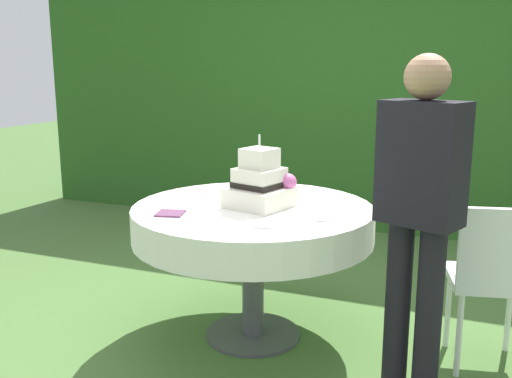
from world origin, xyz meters
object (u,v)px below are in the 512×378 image
(serving_plate_near, at_px, (215,192))
(standing_person, at_px, (419,207))
(serving_plate_far, at_px, (320,217))
(serving_plate_right, at_px, (264,225))
(wedding_cake, at_px, (260,185))
(napkin_stack, at_px, (170,213))
(cake_table, at_px, (253,224))
(serving_plate_left, at_px, (326,196))
(garden_chair, at_px, (494,272))

(serving_plate_near, height_order, standing_person, standing_person)
(serving_plate_near, relative_size, serving_plate_far, 1.03)
(serving_plate_right, height_order, standing_person, standing_person)
(wedding_cake, relative_size, napkin_stack, 2.88)
(serving_plate_far, bearing_deg, cake_table, 164.71)
(cake_table, xyz_separation_m, serving_plate_near, (-0.34, 0.22, 0.11))
(serving_plate_near, bearing_deg, serving_plate_left, 13.59)
(serving_plate_right, relative_size, standing_person, 0.07)
(serving_plate_near, xyz_separation_m, napkin_stack, (0.00, -0.55, -0.00))
(cake_table, relative_size, serving_plate_left, 12.25)
(cake_table, height_order, serving_plate_right, serving_plate_right)
(serving_plate_near, height_order, serving_plate_right, same)
(wedding_cake, bearing_deg, serving_plate_far, -17.03)
(serving_plate_left, bearing_deg, wedding_cake, -125.53)
(serving_plate_far, relative_size, napkin_stack, 0.96)
(serving_plate_left, bearing_deg, standing_person, -47.79)
(serving_plate_far, xyz_separation_m, serving_plate_left, (-0.10, 0.50, 0.00))
(cake_table, relative_size, serving_plate_far, 10.04)
(serving_plate_far, height_order, standing_person, standing_person)
(serving_plate_far, height_order, serving_plate_left, same)
(serving_plate_left, distance_m, garden_chair, 1.02)
(serving_plate_left, bearing_deg, serving_plate_near, -166.41)
(cake_table, height_order, serving_plate_left, serving_plate_left)
(serving_plate_left, xyz_separation_m, garden_chair, (0.95, -0.30, -0.24))
(serving_plate_right, bearing_deg, standing_person, 5.31)
(serving_plate_near, distance_m, serving_plate_right, 0.79)
(serving_plate_left, distance_m, serving_plate_right, 0.74)
(wedding_cake, relative_size, serving_plate_left, 3.67)
(serving_plate_far, height_order, serving_plate_right, same)
(serving_plate_left, xyz_separation_m, serving_plate_right, (-0.12, -0.73, 0.00))
(cake_table, xyz_separation_m, serving_plate_left, (0.32, 0.38, 0.11))
(cake_table, distance_m, napkin_stack, 0.48)
(serving_plate_near, height_order, garden_chair, garden_chair)
(wedding_cake, height_order, serving_plate_right, wedding_cake)
(serving_plate_right, relative_size, garden_chair, 0.12)
(cake_table, height_order, standing_person, standing_person)
(cake_table, bearing_deg, serving_plate_near, 146.89)
(serving_plate_far, xyz_separation_m, garden_chair, (0.85, 0.20, -0.24))
(serving_plate_far, distance_m, standing_person, 0.55)
(napkin_stack, bearing_deg, serving_plate_left, 47.06)
(cake_table, relative_size, napkin_stack, 9.60)
(serving_plate_left, height_order, napkin_stack, serving_plate_left)
(serving_plate_far, bearing_deg, napkin_stack, -164.60)
(serving_plate_near, xyz_separation_m, standing_person, (1.26, -0.51, 0.14))
(serving_plate_right, distance_m, standing_person, 0.74)
(serving_plate_right, bearing_deg, cake_table, 119.70)
(cake_table, distance_m, wedding_cake, 0.23)
(napkin_stack, relative_size, standing_person, 0.09)
(cake_table, bearing_deg, serving_plate_right, -60.30)
(serving_plate_right, xyz_separation_m, garden_chair, (1.06, 0.44, -0.24))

